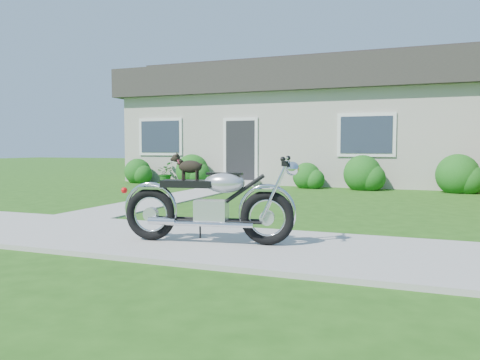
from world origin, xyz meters
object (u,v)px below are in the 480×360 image
object	(u,v)px
house	(306,123)
motorcycle_with_dog	(211,203)
potted_plant_left	(165,173)
potted_plant_right	(304,176)

from	to	relation	value
house	motorcycle_with_dog	distance (m)	12.34
house	potted_plant_left	xyz separation A→B (m)	(-4.10, -3.44, -1.80)
house	potted_plant_left	world-z (taller)	house
house	motorcycle_with_dog	size ratio (longest dim) A/B	5.69
motorcycle_with_dog	potted_plant_right	bearing A→B (deg)	86.37
potted_plant_left	motorcycle_with_dog	world-z (taller)	motorcycle_with_dog
motorcycle_with_dog	potted_plant_left	bearing A→B (deg)	113.98
potted_plant_left	motorcycle_with_dog	xyz separation A→B (m)	(5.67, -8.68, 0.18)
potted_plant_right	motorcycle_with_dog	world-z (taller)	motorcycle_with_dog
motorcycle_with_dog	house	bearing A→B (deg)	88.22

